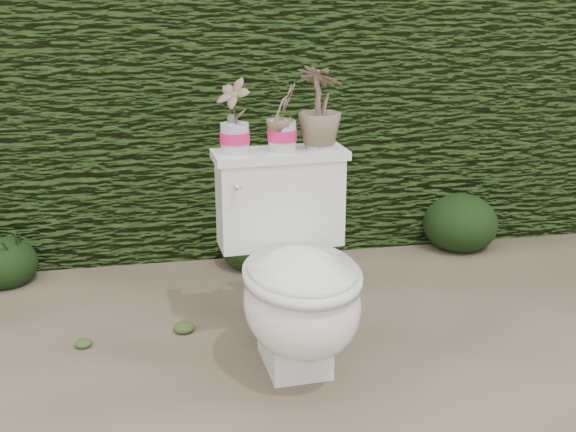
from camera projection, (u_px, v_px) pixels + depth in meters
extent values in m
plane|color=gray|center=(275.00, 363.00, 2.73)|extent=(60.00, 60.00, 0.00)
cube|color=#304918|center=(225.00, 89.00, 3.97)|extent=(8.00, 1.00, 1.60)
cube|color=white|center=(294.00, 340.00, 2.69)|extent=(0.24, 0.31, 0.20)
ellipsoid|color=white|center=(302.00, 303.00, 2.54)|extent=(0.44, 0.54, 0.39)
cube|color=white|center=(280.00, 202.00, 2.75)|extent=(0.48, 0.20, 0.34)
cube|color=white|center=(280.00, 155.00, 2.69)|extent=(0.51, 0.22, 0.03)
cylinder|color=silver|center=(236.00, 185.00, 2.58)|extent=(0.02, 0.06, 0.02)
sphere|color=silver|center=(238.00, 188.00, 2.55)|extent=(0.03, 0.03, 0.03)
imported|color=#2F8328|center=(234.00, 118.00, 2.60)|extent=(0.16, 0.16, 0.26)
imported|color=#2F8328|center=(282.00, 119.00, 2.65)|extent=(0.16, 0.16, 0.23)
imported|color=#2F8328|center=(320.00, 109.00, 2.67)|extent=(0.23, 0.23, 0.30)
ellipsoid|color=#1B3111|center=(3.00, 258.00, 3.42)|extent=(0.31, 0.31, 0.25)
ellipsoid|color=#1B3111|center=(254.00, 239.00, 3.62)|extent=(0.34, 0.34, 0.27)
ellipsoid|color=#1B3111|center=(460.00, 218.00, 3.86)|extent=(0.40, 0.40, 0.32)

